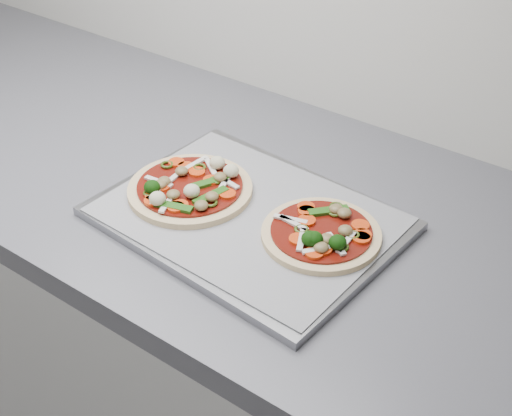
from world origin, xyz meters
The scene contains 4 objects.
baking_tray centered at (-0.49, 1.24, 0.91)m, with size 0.41×0.30×0.01m, color gray.
parchment centered at (-0.49, 1.24, 0.91)m, with size 0.39×0.28×0.00m, color gray.
pizza_left centered at (-0.59, 1.23, 0.93)m, with size 0.23×0.23×0.03m.
pizza_right centered at (-0.37, 1.26, 0.92)m, with size 0.21×0.21×0.03m.
Camera 1 is at (0.00, 0.59, 1.52)m, focal length 50.00 mm.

